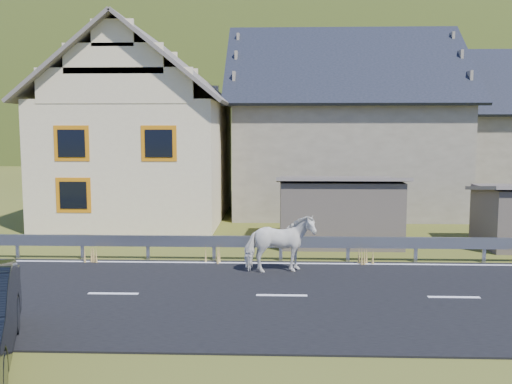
{
  "coord_description": "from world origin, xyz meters",
  "views": [
    {
      "loc": [
        -4.13,
        -13.04,
        3.95
      ],
      "look_at": [
        -4.77,
        4.53,
        1.98
      ],
      "focal_mm": 40.0,
      "sensor_mm": 36.0,
      "label": 1
    }
  ],
  "objects": [
    {
      "name": "ground",
      "position": [
        0.0,
        0.0,
        0.0
      ],
      "size": [
        160.0,
        160.0,
        0.0
      ],
      "primitive_type": "plane",
      "color": "#3D4313",
      "rests_on": "ground"
    },
    {
      "name": "road",
      "position": [
        0.0,
        0.0,
        0.02
      ],
      "size": [
        60.0,
        7.0,
        0.04
      ],
      "primitive_type": "cube",
      "color": "black",
      "rests_on": "ground"
    },
    {
      "name": "lane_markings",
      "position": [
        0.0,
        0.0,
        0.04
      ],
      "size": [
        60.0,
        6.6,
        0.01
      ],
      "primitive_type": "cube",
      "color": "silver",
      "rests_on": "road"
    },
    {
      "name": "guardrail",
      "position": [
        -0.0,
        3.68,
        0.56
      ],
      "size": [
        28.1,
        0.09,
        0.75
      ],
      "color": "#93969B",
      "rests_on": "ground"
    },
    {
      "name": "shed_left",
      "position": [
        -2.0,
        6.5,
        1.1
      ],
      "size": [
        4.3,
        3.3,
        2.4
      ],
      "primitive_type": "cube",
      "color": "brown",
      "rests_on": "ground"
    },
    {
      "name": "house_cream",
      "position": [
        -10.0,
        12.0,
        4.36
      ],
      "size": [
        7.8,
        9.8,
        8.3
      ],
      "color": "beige",
      "rests_on": "ground"
    },
    {
      "name": "house_stone_a",
      "position": [
        -1.0,
        15.0,
        4.63
      ],
      "size": [
        10.8,
        9.8,
        8.9
      ],
      "color": "gray",
      "rests_on": "ground"
    },
    {
      "name": "mountain",
      "position": [
        5.0,
        180.0,
        -20.0
      ],
      "size": [
        440.0,
        280.0,
        260.0
      ],
      "primitive_type": "ellipsoid",
      "color": "#253914",
      "rests_on": "ground"
    },
    {
      "name": "conifer_patch",
      "position": [
        -55.0,
        110.0,
        6.0
      ],
      "size": [
        76.0,
        50.0,
        28.0
      ],
      "primitive_type": "ellipsoid",
      "color": "black",
      "rests_on": "ground"
    },
    {
      "name": "horse",
      "position": [
        -4.05,
        2.17,
        0.83
      ],
      "size": [
        1.2,
        2.0,
        1.58
      ],
      "primitive_type": "imported",
      "rotation": [
        0.0,
        0.0,
        1.77
      ],
      "color": "white",
      "rests_on": "road"
    }
  ]
}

